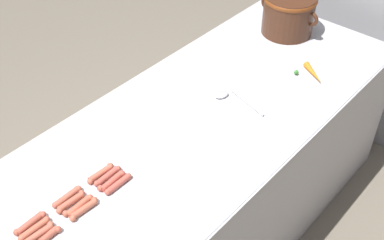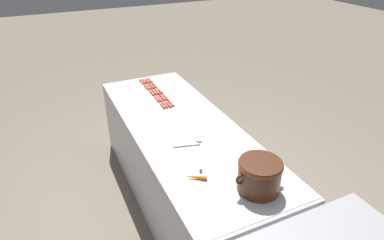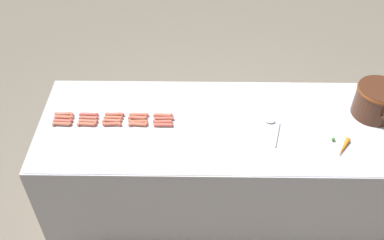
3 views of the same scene
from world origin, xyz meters
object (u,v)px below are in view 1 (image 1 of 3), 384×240
hot_dog_18 (84,209)px  hot_dog_2 (30,223)px  hot_dog_4 (100,173)px  hot_dog_14 (111,181)px  hot_dog_7 (34,229)px  serving_spoon (230,98)px  bean_pot (289,12)px  hot_dog_13 (78,205)px  hot_dog_12 (39,234)px  hot_dog_8 (71,202)px  hot_dog_3 (67,197)px  hot_dog_19 (118,184)px  hot_dog_17 (45,239)px  hot_dog_9 (108,176)px  back_cabinet (370,32)px  carrot (313,73)px

hot_dog_18 → hot_dog_2: bearing=-119.4°
hot_dog_4 → hot_dog_14: 0.06m
hot_dog_2 → hot_dog_7: (0.03, -0.00, 0.00)m
hot_dog_18 → serving_spoon: hot_dog_18 is taller
hot_dog_4 → bean_pot: 1.41m
hot_dog_13 → bean_pot: size_ratio=0.36×
hot_dog_12 → hot_dog_8: bearing=100.8°
hot_dog_18 → hot_dog_13: bearing=-174.1°
hot_dog_3 → hot_dog_19: (0.10, 0.17, 0.00)m
hot_dog_12 → serving_spoon: hot_dog_12 is taller
serving_spoon → hot_dog_14: bearing=-91.8°
hot_dog_17 → hot_dog_19: 0.34m
hot_dog_9 → back_cabinet: bearing=87.9°
back_cabinet → hot_dog_13: back_cabinet is taller
hot_dog_19 → back_cabinet: bearing=89.5°
hot_dog_4 → hot_dog_9: bearing=16.9°
back_cabinet → serving_spoon: size_ratio=3.81×
hot_dog_18 → back_cabinet: bearing=89.4°
hot_dog_8 → hot_dog_19: bearing=69.2°
hot_dog_14 → hot_dog_18: bearing=-80.1°
hot_dog_8 → hot_dog_4: bearing=99.2°
hot_dog_2 → serving_spoon: (0.09, 1.04, -0.00)m
hot_dog_4 → hot_dog_17: size_ratio=1.00×
hot_dog_2 → serving_spoon: size_ratio=0.49×
hot_dog_2 → back_cabinet: bearing=87.4°
hot_dog_4 → serving_spoon: bearing=83.3°
hot_dog_9 → hot_dog_2: bearing=-96.1°
serving_spoon → hot_dog_4: bearing=-96.7°
hot_dog_7 → hot_dog_8: (-0.00, 0.16, 0.00)m
carrot → hot_dog_12: bearing=-98.6°
hot_dog_3 → serving_spoon: hot_dog_3 is taller
hot_dog_3 → hot_dog_4: size_ratio=1.00×
hot_dog_2 → hot_dog_19: bearing=73.6°
hot_dog_13 → hot_dog_14: size_ratio=1.00×
hot_dog_7 → hot_dog_12: size_ratio=1.00×
hot_dog_4 → hot_dog_9: (0.03, 0.01, 0.00)m
hot_dog_3 → hot_dog_8: 0.03m
hot_dog_12 → hot_dog_19: 0.34m
carrot → hot_dog_3: bearing=-102.3°
hot_dog_17 → hot_dog_3: bearing=118.9°
hot_dog_8 → hot_dog_12: same height
hot_dog_2 → hot_dog_14: same height
hot_dog_2 → hot_dog_7: same height
hot_dog_2 → hot_dog_17: (0.09, -0.00, 0.00)m
bean_pot → carrot: bearing=-39.7°
hot_dog_19 → bean_pot: bearing=95.9°
hot_dog_2 → hot_dog_3: same height
hot_dog_7 → bean_pot: size_ratio=0.37×
hot_dog_8 → serving_spoon: (0.06, 0.89, -0.00)m
hot_dog_4 → hot_dog_8: (0.03, -0.17, 0.00)m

